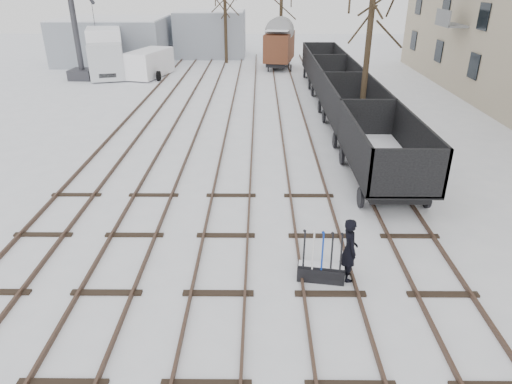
# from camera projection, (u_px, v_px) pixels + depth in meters

# --- Properties ---
(ground) EXTENTS (120.00, 120.00, 0.00)m
(ground) POSITION_uv_depth(u_px,v_px,m) (218.00, 294.00, 12.21)
(ground) COLOR white
(ground) RESTS_ON ground
(tracks) EXTENTS (13.90, 52.00, 0.16)m
(tracks) POSITION_uv_depth(u_px,v_px,m) (239.00, 132.00, 24.52)
(tracks) COLOR black
(tracks) RESTS_ON ground
(shed_left) EXTENTS (10.00, 8.00, 4.10)m
(shed_left) POSITION_uv_depth(u_px,v_px,m) (114.00, 40.00, 43.91)
(shed_left) COLOR #8C939E
(shed_left) RESTS_ON ground
(shed_right) EXTENTS (7.00, 6.00, 4.50)m
(shed_right) POSITION_uv_depth(u_px,v_px,m) (211.00, 33.00, 47.37)
(shed_right) COLOR #8C939E
(shed_right) RESTS_ON ground
(ground_frame) EXTENTS (1.35, 0.62, 1.49)m
(ground_frame) POSITION_uv_depth(u_px,v_px,m) (321.00, 271.00, 12.66)
(ground_frame) COLOR black
(ground_frame) RESTS_ON ground
(worker) EXTENTS (0.52, 0.73, 1.87)m
(worker) POSITION_uv_depth(u_px,v_px,m) (349.00, 250.00, 12.47)
(worker) COLOR black
(worker) RESTS_ON ground
(freight_wagon_a) EXTENTS (2.64, 6.59, 2.69)m
(freight_wagon_a) POSITION_uv_depth(u_px,v_px,m) (382.00, 160.00, 18.25)
(freight_wagon_a) COLOR black
(freight_wagon_a) RESTS_ON ground
(freight_wagon_b) EXTENTS (2.64, 6.59, 2.69)m
(freight_wagon_b) POSITION_uv_depth(u_px,v_px,m) (353.00, 116.00, 24.03)
(freight_wagon_b) COLOR black
(freight_wagon_b) RESTS_ON ground
(freight_wagon_c) EXTENTS (2.64, 6.59, 2.69)m
(freight_wagon_c) POSITION_uv_depth(u_px,v_px,m) (335.00, 88.00, 29.80)
(freight_wagon_c) COLOR black
(freight_wagon_c) RESTS_ON ground
(freight_wagon_d) EXTENTS (2.64, 6.59, 2.69)m
(freight_wagon_d) POSITION_uv_depth(u_px,v_px,m) (323.00, 70.00, 35.58)
(freight_wagon_d) COLOR black
(freight_wagon_d) RESTS_ON ground
(box_van_wagon) EXTENTS (3.21, 4.89, 3.45)m
(box_van_wagon) POSITION_uv_depth(u_px,v_px,m) (279.00, 46.00, 40.73)
(box_van_wagon) COLOR black
(box_van_wagon) RESTS_ON ground
(lorry) EXTENTS (4.22, 8.62, 3.75)m
(lorry) POSITION_uv_depth(u_px,v_px,m) (105.00, 51.00, 38.62)
(lorry) COLOR black
(lorry) RESTS_ON ground
(panel_van) EXTENTS (3.39, 5.32, 2.17)m
(panel_van) POSITION_uv_depth(u_px,v_px,m) (149.00, 63.00, 37.75)
(panel_van) COLOR white
(panel_van) RESTS_ON ground
(crane) EXTENTS (1.93, 5.38, 9.19)m
(crane) POSITION_uv_depth(u_px,v_px,m) (79.00, 48.00, 36.52)
(crane) COLOR #303035
(crane) RESTS_ON ground
(tree_near) EXTENTS (0.30, 0.30, 6.79)m
(tree_near) POSITION_uv_depth(u_px,v_px,m) (366.00, 70.00, 23.06)
(tree_near) COLOR black
(tree_near) RESTS_ON ground
(tree_far_left) EXTENTS (0.30, 0.30, 6.34)m
(tree_far_left) POSITION_uv_depth(u_px,v_px,m) (226.00, 28.00, 42.95)
(tree_far_left) COLOR black
(tree_far_left) RESTS_ON ground
(tree_far_right) EXTENTS (0.30, 0.30, 7.38)m
(tree_far_right) POSITION_uv_depth(u_px,v_px,m) (281.00, 24.00, 41.76)
(tree_far_right) COLOR black
(tree_far_right) RESTS_ON ground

